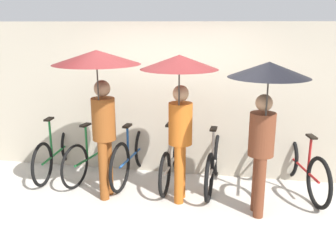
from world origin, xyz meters
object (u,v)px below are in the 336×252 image
parked_bicycle_1 (94,154)px  parked_bicycle_5 (258,165)px  parked_bicycle_6 (302,166)px  parked_bicycle_2 (133,155)px  pedestrian_leading (99,81)px  parked_bicycle_0 (57,151)px  parked_bicycle_4 (214,163)px  parked_bicycle_3 (172,161)px  pedestrian_trailing (266,99)px  pedestrian_center (180,89)px

parked_bicycle_1 → parked_bicycle_5: (2.57, -0.08, 0.00)m
parked_bicycle_6 → parked_bicycle_1: bearing=76.6°
parked_bicycle_2 → pedestrian_leading: 1.54m
parked_bicycle_0 → parked_bicycle_4: parked_bicycle_4 is taller
parked_bicycle_3 → pedestrian_leading: (-0.84, -0.76, 1.33)m
parked_bicycle_0 → parked_bicycle_4: bearing=-95.3°
parked_bicycle_0 → parked_bicycle_1: 0.65m
parked_bicycle_4 → parked_bicycle_6: (1.29, 0.10, 0.00)m
parked_bicycle_3 → parked_bicycle_5: (1.29, -0.02, 0.02)m
pedestrian_leading → pedestrian_trailing: bearing=178.2°
parked_bicycle_2 → pedestrian_leading: bearing=171.7°
parked_bicycle_0 → parked_bicycle_6: (3.86, -0.02, 0.01)m
parked_bicycle_0 → pedestrian_trailing: size_ratio=0.88×
pedestrian_trailing → parked_bicycle_4: bearing=-61.2°
parked_bicycle_1 → parked_bicycle_5: parked_bicycle_1 is taller
parked_bicycle_4 → pedestrian_leading: 2.10m
parked_bicycle_0 → pedestrian_center: size_ratio=0.86×
parked_bicycle_0 → pedestrian_trailing: pedestrian_trailing is taller
parked_bicycle_2 → parked_bicycle_3: 0.65m
parked_bicycle_2 → pedestrian_center: (0.85, -0.74, 1.19)m
parked_bicycle_0 → parked_bicycle_5: (3.22, -0.09, 0.01)m
parked_bicycle_0 → parked_bicycle_2: parked_bicycle_2 is taller
parked_bicycle_0 → parked_bicycle_6: 3.86m
parked_bicycle_3 → pedestrian_leading: 1.74m
parked_bicycle_3 → parked_bicycle_4: parked_bicycle_4 is taller
parked_bicycle_0 → pedestrian_leading: size_ratio=0.84×
pedestrian_leading → pedestrian_trailing: 2.11m
parked_bicycle_6 → pedestrian_trailing: (-0.66, -0.94, 1.16)m
parked_bicycle_2 → pedestrian_center: pedestrian_center is taller
parked_bicycle_0 → pedestrian_leading: (1.10, -0.83, 1.32)m
pedestrian_leading → parked_bicycle_4: bearing=-152.5°
parked_bicycle_1 → parked_bicycle_6: (3.22, -0.00, 0.01)m
parked_bicycle_2 → pedestrian_center: 1.64m
parked_bicycle_5 → pedestrian_center: size_ratio=0.84×
parked_bicycle_6 → pedestrian_leading: pedestrian_leading is taller
parked_bicycle_5 → pedestrian_leading: size_ratio=0.82×
pedestrian_center → parked_bicycle_4: bearing=-123.7°
parked_bicycle_1 → parked_bicycle_2: bearing=-78.5°
parked_bicycle_2 → parked_bicycle_0: bearing=94.3°
pedestrian_center → parked_bicycle_2: bearing=-40.2°
parked_bicycle_5 → pedestrian_trailing: 1.45m
parked_bicycle_3 → pedestrian_leading: size_ratio=0.80×
parked_bicycle_3 → parked_bicycle_4: size_ratio=0.97×
parked_bicycle_4 → pedestrian_trailing: bearing=-140.0°
pedestrian_leading → pedestrian_center: size_ratio=1.02×
parked_bicycle_3 → pedestrian_center: pedestrian_center is taller
pedestrian_center → pedestrian_trailing: 1.08m
parked_bicycle_6 → pedestrian_center: bearing=99.7°
parked_bicycle_5 → parked_bicycle_2: bearing=89.1°
pedestrian_center → pedestrian_leading: bearing=5.0°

